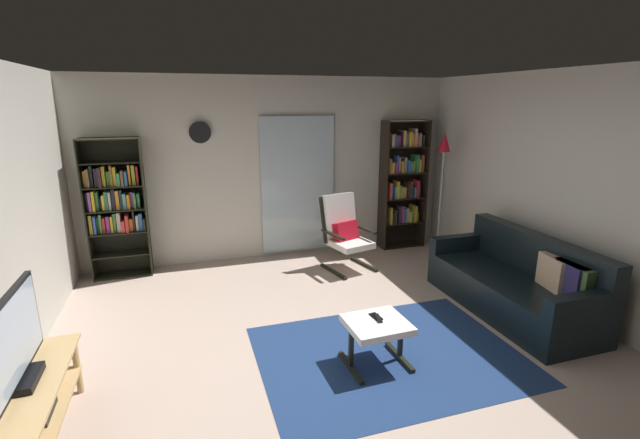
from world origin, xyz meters
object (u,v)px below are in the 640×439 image
(bookshelf_near_sofa, at_px, (402,181))
(ottoman, at_px, (377,329))
(lounge_armchair, at_px, (345,230))
(leather_sofa, at_px, (517,285))
(television, at_px, (14,343))
(floor_lamp_by_shelf, at_px, (443,158))
(tv_stand, at_px, (27,406))
(cell_phone, at_px, (376,317))
(bookshelf_near_tv, at_px, (116,204))
(tv_remote, at_px, (378,318))
(wall_clock, at_px, (200,132))

(bookshelf_near_sofa, distance_m, ottoman, 3.49)
(bookshelf_near_sofa, xyz_separation_m, lounge_armchair, (-1.18, -0.62, -0.52))
(leather_sofa, height_order, lounge_armchair, lounge_armchair)
(television, height_order, floor_lamp_by_shelf, floor_lamp_by_shelf)
(lounge_armchair, bearing_deg, television, -141.88)
(leather_sofa, relative_size, floor_lamp_by_shelf, 1.09)
(tv_stand, bearing_deg, cell_phone, 5.72)
(bookshelf_near_sofa, relative_size, lounge_armchair, 1.93)
(tv_stand, distance_m, bookshelf_near_sofa, 5.41)
(television, relative_size, bookshelf_near_tv, 0.51)
(bookshelf_near_tv, height_order, bookshelf_near_sofa, bookshelf_near_sofa)
(ottoman, height_order, cell_phone, cell_phone)
(ottoman, distance_m, tv_remote, 0.09)
(tv_stand, xyz_separation_m, leather_sofa, (4.50, 0.67, -0.02))
(bookshelf_near_tv, bearing_deg, lounge_armchair, -12.27)
(leather_sofa, relative_size, lounge_armchair, 1.95)
(wall_clock, bearing_deg, floor_lamp_by_shelf, -12.00)
(tv_stand, height_order, bookshelf_near_tv, bookshelf_near_tv)
(leather_sofa, bearing_deg, floor_lamp_by_shelf, 84.26)
(cell_phone, bearing_deg, floor_lamp_by_shelf, 41.58)
(tv_stand, distance_m, bookshelf_near_tv, 3.21)
(tv_stand, bearing_deg, bookshelf_near_sofa, 35.59)
(leather_sofa, distance_m, wall_clock, 4.34)
(tv_stand, xyz_separation_m, wall_clock, (1.37, 3.25, 1.52))
(lounge_armchair, xyz_separation_m, wall_clock, (-1.80, 0.76, 1.32))
(wall_clock, bearing_deg, tv_remote, -67.55)
(leather_sofa, distance_m, lounge_armchair, 2.27)
(bookshelf_near_tv, xyz_separation_m, lounge_armchair, (2.92, -0.64, -0.44))
(ottoman, xyz_separation_m, cell_phone, (0.02, 0.07, 0.08))
(bookshelf_near_tv, height_order, wall_clock, wall_clock)
(tv_remote, bearing_deg, bookshelf_near_sofa, 68.92)
(tv_remote, bearing_deg, bookshelf_near_tv, 138.98)
(bookshelf_near_sofa, relative_size, ottoman, 3.69)
(bookshelf_near_tv, height_order, floor_lamp_by_shelf, floor_lamp_by_shelf)
(ottoman, height_order, tv_remote, tv_remote)
(leather_sofa, xyz_separation_m, cell_phone, (-1.88, -0.41, 0.11))
(bookshelf_near_tv, distance_m, tv_remote, 3.80)
(lounge_armchair, bearing_deg, tv_remote, -103.61)
(lounge_armchair, bearing_deg, tv_stand, -141.88)
(television, xyz_separation_m, floor_lamp_by_shelf, (4.69, 2.55, 0.67))
(tv_stand, height_order, lounge_armchair, lounge_armchair)
(ottoman, distance_m, wall_clock, 3.63)
(bookshelf_near_sofa, relative_size, floor_lamp_by_shelf, 1.08)
(bookshelf_near_tv, distance_m, leather_sofa, 4.96)
(cell_phone, relative_size, floor_lamp_by_shelf, 0.08)
(leather_sofa, height_order, cell_phone, leather_sofa)
(television, relative_size, cell_phone, 6.56)
(lounge_armchair, height_order, tv_remote, lounge_armchair)
(tv_remote, bearing_deg, tv_stand, -165.43)
(leather_sofa, bearing_deg, cell_phone, -167.78)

